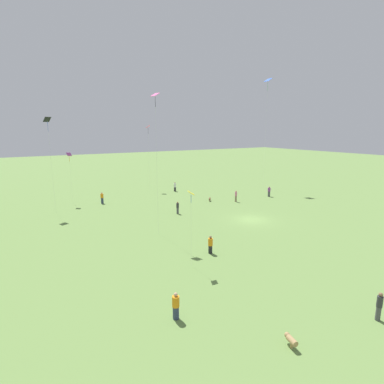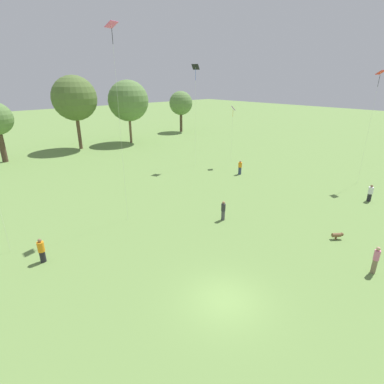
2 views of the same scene
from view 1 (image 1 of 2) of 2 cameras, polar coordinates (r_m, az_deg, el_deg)
ground_plane at (r=39.60m, az=11.22°, el=-5.18°), size 240.00×240.00×0.00m
person_0 at (r=48.66m, az=8.36°, el=-0.76°), size 0.47×0.47×1.86m
person_1 at (r=22.42m, az=32.07°, el=-17.97°), size 0.34×0.34×1.83m
person_2 at (r=19.54m, az=-3.10°, el=-20.86°), size 0.63×0.63×1.75m
person_3 at (r=49.09m, az=-16.76°, el=-1.11°), size 0.62×0.62×1.78m
person_4 at (r=41.35m, az=-2.76°, el=-2.99°), size 0.45×0.45×1.73m
person_5 at (r=53.63m, az=14.47°, el=0.07°), size 0.62×0.62×1.78m
person_6 at (r=56.47m, az=-3.27°, el=0.97°), size 0.62×0.62×1.70m
person_7 at (r=28.47m, az=3.52°, el=-10.00°), size 0.55×0.55×1.71m
kite_0 at (r=45.50m, az=-25.82°, el=11.61°), size 0.98×1.09×13.08m
kite_1 at (r=24.35m, az=-0.18°, el=-0.91°), size 0.76×0.72×6.53m
kite_3 at (r=32.21m, az=-7.01°, el=16.24°), size 0.93×0.88×15.10m
kite_4 at (r=61.05m, az=14.24°, el=19.31°), size 1.30×1.13×20.84m
kite_5 at (r=58.89m, az=-8.36°, el=11.60°), size 0.93×0.85×12.21m
kite_6 at (r=50.08m, az=-22.37°, el=6.28°), size 0.83×0.87×7.99m
dog_0 at (r=18.56m, az=18.28°, el=-25.12°), size 0.90×0.46×0.62m
dog_1 at (r=48.83m, az=3.41°, el=-1.32°), size 0.82×0.71×0.54m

